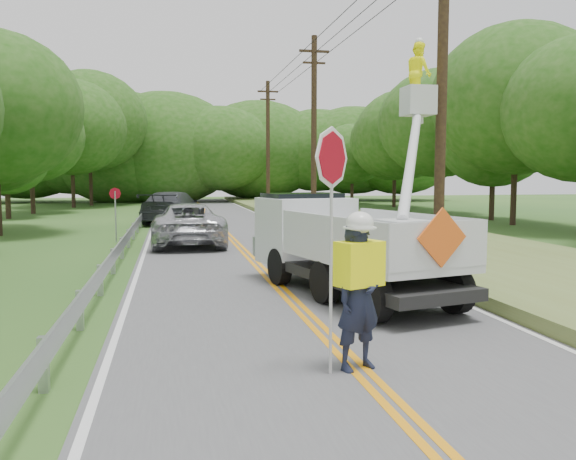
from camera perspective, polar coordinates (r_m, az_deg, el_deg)
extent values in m
plane|color=#2D5623|center=(7.51, 9.37, -15.73)|extent=(140.00, 140.00, 0.00)
cube|color=#515154|center=(20.87, -4.31, -2.09)|extent=(7.20, 96.00, 0.02)
cube|color=orange|center=(20.86, -4.58, -2.06)|extent=(0.12, 96.00, 0.00)
cube|color=orange|center=(20.88, -4.04, -2.05)|extent=(0.12, 96.00, 0.00)
cube|color=silver|center=(20.74, -13.82, -2.24)|extent=(0.12, 96.00, 0.00)
cube|color=silver|center=(21.56, 4.83, -1.82)|extent=(0.12, 96.00, 0.00)
cube|color=#A4A7AC|center=(8.06, -22.69, -11.96)|extent=(0.12, 0.14, 0.70)
cube|color=#A4A7AC|center=(10.92, -19.58, -7.36)|extent=(0.12, 0.14, 0.70)
cube|color=#A4A7AC|center=(13.84, -17.80, -4.68)|extent=(0.12, 0.14, 0.70)
cube|color=#A4A7AC|center=(16.79, -16.65, -2.93)|extent=(0.12, 0.14, 0.70)
cube|color=#A4A7AC|center=(19.75, -15.85, -1.71)|extent=(0.12, 0.14, 0.70)
cube|color=#A4A7AC|center=(22.72, -15.26, -0.80)|extent=(0.12, 0.14, 0.70)
cube|color=#A4A7AC|center=(25.70, -14.81, -0.10)|extent=(0.12, 0.14, 0.70)
cube|color=#A4A7AC|center=(28.69, -14.45, 0.45)|extent=(0.12, 0.14, 0.70)
cube|color=#A4A7AC|center=(31.67, -14.15, 0.89)|extent=(0.12, 0.14, 0.70)
cube|color=#A4A7AC|center=(34.66, -13.91, 1.26)|extent=(0.12, 0.14, 0.70)
cube|color=#A4A7AC|center=(37.65, -13.71, 1.58)|extent=(0.12, 0.14, 0.70)
cube|color=#A4A7AC|center=(40.64, -13.54, 1.84)|extent=(0.12, 0.14, 0.70)
cube|color=#A4A7AC|center=(43.64, -13.39, 2.07)|extent=(0.12, 0.14, 0.70)
cube|color=#A4A7AC|center=(21.70, -15.19, -0.41)|extent=(0.05, 48.00, 0.34)
cylinder|color=black|center=(17.42, 14.71, 12.76)|extent=(0.30, 0.30, 10.00)
cylinder|color=black|center=(31.54, 2.53, 9.49)|extent=(0.30, 0.30, 10.00)
cube|color=black|center=(32.12, 2.57, 16.98)|extent=(1.60, 0.12, 0.12)
cube|color=black|center=(32.01, 2.56, 15.93)|extent=(1.20, 0.10, 0.10)
cylinder|color=black|center=(46.22, -1.96, 8.15)|extent=(0.30, 0.30, 10.00)
cube|color=black|center=(46.62, -1.98, 13.31)|extent=(1.60, 0.12, 0.12)
cube|color=black|center=(46.54, -1.97, 12.58)|extent=(1.20, 0.10, 0.10)
cylinder|color=black|center=(25.80, 4.63, 19.66)|extent=(0.03, 43.00, 0.03)
cylinder|color=black|center=(26.00, 6.21, 19.54)|extent=(0.03, 43.00, 0.03)
cylinder|color=black|center=(26.21, 7.76, 19.41)|extent=(0.03, 43.00, 0.03)
cube|color=#606A32|center=(22.82, 13.68, -1.24)|extent=(7.00, 96.00, 0.30)
cylinder|color=#332319|center=(40.69, -25.58, 2.52)|extent=(0.32, 0.32, 2.19)
ellipsoid|color=#1D4F10|center=(40.67, -25.73, 6.29)|extent=(5.11, 5.11, 4.50)
cylinder|color=#332319|center=(45.53, -23.59, 3.47)|extent=(0.32, 0.32, 3.20)
ellipsoid|color=#1D4F10|center=(45.60, -23.77, 8.38)|extent=(7.46, 7.46, 6.56)
cylinder|color=#332319|center=(52.99, -20.17, 4.17)|extent=(0.32, 0.32, 3.92)
ellipsoid|color=#1D4F10|center=(53.14, -20.34, 9.35)|extent=(9.15, 9.15, 8.05)
cylinder|color=#332319|center=(56.36, -18.62, 4.52)|extent=(0.32, 0.32, 4.42)
ellipsoid|color=#1D4F10|center=(56.57, -18.79, 9.99)|extent=(10.30, 10.30, 9.07)
cylinder|color=#332319|center=(34.32, 21.10, 3.74)|extent=(0.32, 0.32, 3.94)
ellipsoid|color=#1D4F10|center=(34.56, 21.37, 11.75)|extent=(9.20, 9.20, 8.10)
cylinder|color=#332319|center=(37.70, 19.22, 3.11)|extent=(0.32, 0.32, 2.90)
ellipsoid|color=#1D4F10|center=(37.75, 19.38, 8.49)|extent=(6.76, 6.76, 5.95)
cylinder|color=#332319|center=(42.77, 14.39, 3.99)|extent=(0.32, 0.32, 3.68)
ellipsoid|color=#1D4F10|center=(42.92, 14.53, 10.00)|extent=(8.59, 8.59, 7.56)
cylinder|color=#332319|center=(48.31, 11.24, 4.06)|extent=(0.32, 0.32, 3.48)
ellipsoid|color=#1D4F10|center=(48.42, 11.34, 9.10)|extent=(8.13, 8.13, 7.15)
cylinder|color=#332319|center=(51.61, 10.29, 4.05)|extent=(0.32, 0.32, 3.31)
ellipsoid|color=#1D4F10|center=(51.69, 10.36, 8.53)|extent=(7.71, 7.71, 6.79)
cylinder|color=#332319|center=(56.60, 6.24, 3.93)|extent=(0.32, 0.32, 2.77)
ellipsoid|color=#1D4F10|center=(56.62, 6.27, 7.37)|extent=(6.47, 6.47, 5.70)
ellipsoid|color=#1D4F10|center=(66.16, -24.18, 7.26)|extent=(13.82, 10.36, 10.36)
ellipsoid|color=#1D4F10|center=(64.61, -20.04, 7.46)|extent=(12.60, 9.45, 9.45)
ellipsoid|color=#1D4F10|center=(63.20, -15.80, 7.63)|extent=(15.56, 11.67, 11.67)
ellipsoid|color=#1D4F10|center=(62.76, -11.84, 7.74)|extent=(15.72, 11.79, 11.79)
ellipsoid|color=#1D4F10|center=(61.21, -6.70, 7.88)|extent=(11.60, 8.70, 8.70)
ellipsoid|color=#1D4F10|center=(65.11, -2.87, 7.75)|extent=(14.51, 10.88, 10.88)
ellipsoid|color=#1D4F10|center=(65.58, 2.88, 7.73)|extent=(12.09, 9.07, 9.07)
ellipsoid|color=#1D4F10|center=(65.79, 6.41, 7.70)|extent=(12.88, 9.66, 9.66)
ellipsoid|color=#1D4F10|center=(65.49, 10.91, 7.65)|extent=(12.87, 9.65, 9.65)
imported|color=#191E33|center=(8.14, 6.91, -6.46)|extent=(0.87, 0.73, 2.02)
cube|color=#FCFF0C|center=(8.06, 6.95, -3.26)|extent=(0.72, 0.59, 0.61)
ellipsoid|color=white|center=(7.99, 7.00, 0.72)|extent=(0.38, 0.38, 0.30)
cylinder|color=#B7B7B7|center=(7.82, 4.20, -3.90)|extent=(0.04, 0.04, 2.83)
cylinder|color=#A1081A|center=(7.73, 4.27, 7.02)|extent=(0.59, 0.59, 0.81)
cylinder|color=black|center=(10.77, 8.34, -6.64)|extent=(0.48, 0.94, 0.90)
cylinder|color=black|center=(11.88, 15.95, -5.67)|extent=(0.48, 0.94, 0.90)
cylinder|color=black|center=(12.34, 3.59, -5.06)|extent=(0.48, 0.94, 0.90)
cylinder|color=black|center=(13.32, 10.69, -4.38)|extent=(0.48, 0.94, 0.90)
cylinder|color=black|center=(14.41, -0.83, -3.56)|extent=(0.48, 0.94, 0.90)
cylinder|color=black|center=(15.26, 5.60, -3.09)|extent=(0.48, 0.94, 0.90)
cube|color=black|center=(13.03, 6.63, -4.25)|extent=(3.30, 6.27, 0.23)
cube|color=silver|center=(12.42, 8.22, -2.56)|extent=(3.09, 4.68, 0.21)
cube|color=silver|center=(11.82, 3.95, -0.63)|extent=(1.05, 4.19, 0.84)
cube|color=silver|center=(12.96, 12.16, -0.22)|extent=(1.05, 4.19, 0.84)
cube|color=silver|center=(10.65, 14.50, -1.44)|extent=(2.10, 0.55, 0.84)
cube|color=silver|center=(15.13, 1.68, -0.04)|extent=(2.46, 2.21, 1.68)
cube|color=black|center=(15.25, 1.38, 2.29)|extent=(2.10, 1.62, 0.70)
cube|color=silver|center=(11.52, 11.03, -0.87)|extent=(1.01, 1.01, 0.75)
cube|color=silver|center=(17.10, 12.54, 12.14)|extent=(0.79, 0.79, 0.79)
imported|color=#FCFF0C|center=(17.21, 12.59, 14.69)|extent=(0.62, 0.80, 1.65)
cube|color=orange|center=(10.58, 14.74, -0.72)|extent=(1.04, 0.28, 1.06)
imported|color=#AFAFB5|center=(23.05, -9.71, 0.58)|extent=(2.68, 5.80, 1.61)
imported|color=#36393E|center=(33.86, -11.09, 2.19)|extent=(4.13, 6.62, 1.79)
cylinder|color=#A4A7AC|center=(24.58, -16.42, 1.23)|extent=(0.06, 0.06, 2.08)
cylinder|color=#A1081A|center=(24.53, -16.47, 3.43)|extent=(0.46, 0.14, 0.47)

